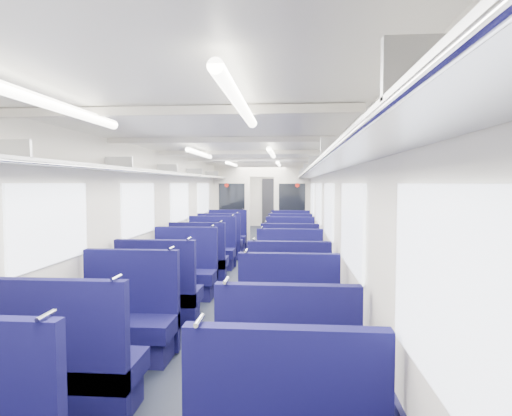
{
  "coord_description": "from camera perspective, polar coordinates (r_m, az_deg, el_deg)",
  "views": [
    {
      "loc": [
        0.85,
        -8.98,
        1.8
      ],
      "look_at": [
        -0.11,
        2.57,
        1.13
      ],
      "focal_mm": 29.83,
      "sensor_mm": 36.0,
      "label": 1
    }
  ],
  "objects": [
    {
      "name": "seat_16",
      "position": [
        10.18,
        -4.83,
        -4.9
      ],
      "size": [
        1.01,
        0.56,
        1.13
      ],
      "color": "#0F0E45",
      "rests_on": "floor"
    },
    {
      "name": "seat_13",
      "position": [
        7.66,
        4.54,
        -7.62
      ],
      "size": [
        1.01,
        0.56,
        1.13
      ],
      "color": "#0F0E45",
      "rests_on": "floor"
    },
    {
      "name": "seat_15",
      "position": [
        8.88,
        4.57,
        -6.11
      ],
      "size": [
        1.01,
        0.56,
        1.13
      ],
      "color": "#0F0E45",
      "rests_on": "floor"
    },
    {
      "name": "dado_right",
      "position": [
        9.11,
        8.08,
        -5.88
      ],
      "size": [
        0.03,
        17.9,
        0.7
      ],
      "primitive_type": "cube",
      "color": "#13113A",
      "rests_on": "floor"
    },
    {
      "name": "floor",
      "position": [
        9.2,
        -0.67,
        -7.98
      ],
      "size": [
        2.8,
        18.0,
        0.01
      ],
      "primitive_type": "cube",
      "color": "black",
      "rests_on": "ground"
    },
    {
      "name": "ceiling",
      "position": [
        9.04,
        -0.68,
        6.8
      ],
      "size": [
        2.8,
        18.0,
        0.01
      ],
      "primitive_type": "cube",
      "color": "white",
      "rests_on": "wall_left"
    },
    {
      "name": "seat_7",
      "position": [
        4.33,
        4.37,
        -16.25
      ],
      "size": [
        1.01,
        0.56,
        1.13
      ],
      "color": "#0F0E45",
      "rests_on": "floor"
    },
    {
      "name": "windows",
      "position": [
        8.57,
        -0.96,
        0.77
      ],
      "size": [
        2.78,
        15.6,
        0.75
      ],
      "color": "white",
      "rests_on": "wall_left"
    },
    {
      "name": "seat_17",
      "position": [
        10.08,
        4.59,
        -4.98
      ],
      "size": [
        1.01,
        0.56,
        1.13
      ],
      "color": "#0F0E45",
      "rests_on": "floor"
    },
    {
      "name": "seat_8",
      "position": [
        5.7,
        -12.85,
        -11.53
      ],
      "size": [
        1.01,
        0.56,
        1.13
      ],
      "color": "#0F0E45",
      "rests_on": "floor"
    },
    {
      "name": "wall_far",
      "position": [
        18.01,
        2.03,
        1.3
      ],
      "size": [
        2.8,
        0.02,
        2.35
      ],
      "primitive_type": "cube",
      "color": "beige",
      "rests_on": "floor"
    },
    {
      "name": "seat_18",
      "position": [
        11.25,
        -3.9,
        -4.12
      ],
      "size": [
        1.01,
        0.56,
        1.13
      ],
      "color": "#0F0E45",
      "rests_on": "floor"
    },
    {
      "name": "ceiling_fittings",
      "position": [
        8.77,
        -0.84,
        6.5
      ],
      "size": [
        2.7,
        16.06,
        0.11
      ],
      "color": "beige",
      "rests_on": "ceiling"
    },
    {
      "name": "seat_5",
      "position": [
        3.37,
        4.25,
        -22.14
      ],
      "size": [
        1.01,
        0.56,
        1.13
      ],
      "color": "#0F0E45",
      "rests_on": "floor"
    },
    {
      "name": "dado_left",
      "position": [
        9.37,
        -9.17,
        -5.64
      ],
      "size": [
        0.03,
        17.9,
        0.7
      ],
      "primitive_type": "cube",
      "color": "#13113A",
      "rests_on": "floor"
    },
    {
      "name": "luggage_rack_right",
      "position": [
        8.99,
        7.07,
        4.39
      ],
      "size": [
        0.36,
        17.4,
        0.18
      ],
      "color": "#B2B5BA",
      "rests_on": "wall_right"
    },
    {
      "name": "seat_4",
      "position": [
        3.78,
        -23.5,
        -19.51
      ],
      "size": [
        1.01,
        0.56,
        1.13
      ],
      "color": "#0F0E45",
      "rests_on": "floor"
    },
    {
      "name": "end_door",
      "position": [
        17.96,
        2.02,
        0.74
      ],
      "size": [
        0.75,
        0.06,
        2.0
      ],
      "primitive_type": "cube",
      "color": "black",
      "rests_on": "floor"
    },
    {
      "name": "seat_14",
      "position": [
        9.11,
        -5.98,
        -5.88
      ],
      "size": [
        1.01,
        0.56,
        1.13
      ],
      "color": "#0F0E45",
      "rests_on": "floor"
    },
    {
      "name": "wall_right",
      "position": [
        9.02,
        8.22,
        -0.7
      ],
      "size": [
        0.02,
        18.0,
        2.35
      ],
      "primitive_type": "cube",
      "color": "beige",
      "rests_on": "floor"
    },
    {
      "name": "seat_10",
      "position": [
        6.9,
        -9.58,
        -8.87
      ],
      "size": [
        1.01,
        0.56,
        1.13
      ],
      "color": "#0F0E45",
      "rests_on": "floor"
    },
    {
      "name": "bulkhead",
      "position": [
        12.37,
        0.79,
        0.67
      ],
      "size": [
        2.8,
        0.1,
        2.35
      ],
      "color": "beige",
      "rests_on": "floor"
    },
    {
      "name": "seat_12",
      "position": [
        7.93,
        -7.65,
        -7.27
      ],
      "size": [
        1.01,
        0.56,
        1.13
      ],
      "color": "#0F0E45",
      "rests_on": "floor"
    },
    {
      "name": "luggage_rack_left",
      "position": [
        9.22,
        -8.23,
        4.35
      ],
      "size": [
        0.36,
        17.4,
        0.18
      ],
      "color": "#B2B5BA",
      "rests_on": "wall_left"
    },
    {
      "name": "seat_6",
      "position": [
        4.73,
        -16.86,
        -14.66
      ],
      "size": [
        1.01,
        0.56,
        1.13
      ],
      "color": "#0F0E45",
      "rests_on": "floor"
    },
    {
      "name": "seat_19",
      "position": [
        11.03,
        4.6,
        -4.27
      ],
      "size": [
        1.01,
        0.56,
        1.13
      ],
      "color": "#0F0E45",
      "rests_on": "floor"
    },
    {
      "name": "wall_left",
      "position": [
        9.28,
        -9.31,
        -0.6
      ],
      "size": [
        0.02,
        18.0,
        2.35
      ],
      "primitive_type": "cube",
      "color": "beige",
      "rests_on": "floor"
    },
    {
      "name": "seat_11",
      "position": [
        6.55,
        4.5,
        -9.5
      ],
      "size": [
        1.01,
        0.56,
        1.13
      ],
      "color": "#0F0E45",
      "rests_on": "floor"
    },
    {
      "name": "seat_9",
      "position": [
        5.45,
        4.45,
        -12.14
      ],
      "size": [
        1.01,
        0.56,
        1.13
      ],
      "color": "#0F0E45",
      "rests_on": "floor"
    }
  ]
}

